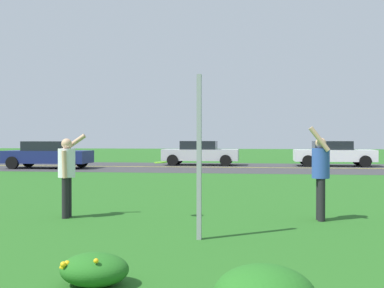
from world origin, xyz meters
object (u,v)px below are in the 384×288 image
(sign_post_near_path, at_px, (199,157))
(person_catcher_blue_shirt, at_px, (321,171))
(person_thrower_white_shirt, at_px, (67,170))
(car_navy_leftmost, at_px, (48,155))
(frisbee_lime, at_px, (161,162))
(car_white_center_right, at_px, (333,153))
(car_silver_center_left, at_px, (200,153))

(sign_post_near_path, distance_m, person_catcher_blue_shirt, 2.96)
(person_thrower_white_shirt, bearing_deg, car_navy_leftmost, 116.04)
(person_catcher_blue_shirt, bearing_deg, car_navy_leftmost, 130.16)
(sign_post_near_path, height_order, frisbee_lime, sign_post_near_path)
(person_thrower_white_shirt, relative_size, car_white_center_right, 0.38)
(person_thrower_white_shirt, bearing_deg, person_catcher_blue_shirt, 4.00)
(car_navy_leftmost, height_order, car_silver_center_left, same)
(sign_post_near_path, height_order, car_navy_leftmost, sign_post_near_path)
(person_thrower_white_shirt, relative_size, frisbee_lime, 6.75)
(sign_post_near_path, xyz_separation_m, person_thrower_white_shirt, (-2.89, 1.68, -0.35))
(car_silver_center_left, bearing_deg, car_white_center_right, 0.00)
(frisbee_lime, height_order, car_silver_center_left, car_silver_center_left)
(person_thrower_white_shirt, bearing_deg, car_white_center_right, 66.77)
(frisbee_lime, xyz_separation_m, car_navy_leftmost, (-9.21, 14.82, -0.38))
(sign_post_near_path, relative_size, frisbee_lime, 10.39)
(person_thrower_white_shirt, bearing_deg, car_silver_center_left, 88.68)
(car_navy_leftmost, bearing_deg, person_thrower_white_shirt, -63.96)
(person_catcher_blue_shirt, distance_m, car_white_center_right, 18.99)
(person_catcher_blue_shirt, height_order, car_navy_leftmost, person_catcher_blue_shirt)
(person_thrower_white_shirt, distance_m, car_white_center_right, 20.76)
(sign_post_near_path, height_order, person_thrower_white_shirt, sign_post_near_path)
(sign_post_near_path, bearing_deg, person_thrower_white_shirt, 149.89)
(person_catcher_blue_shirt, xyz_separation_m, car_silver_center_left, (-4.58, 18.73, -0.23))
(person_catcher_blue_shirt, relative_size, car_white_center_right, 0.41)
(sign_post_near_path, distance_m, car_navy_leftmost, 19.54)
(sign_post_near_path, bearing_deg, car_silver_center_left, 96.73)
(car_white_center_right, bearing_deg, person_thrower_white_shirt, -113.23)
(person_thrower_white_shirt, distance_m, frisbee_lime, 1.91)
(sign_post_near_path, height_order, car_silver_center_left, sign_post_near_path)
(sign_post_near_path, relative_size, car_navy_leftmost, 0.58)
(person_thrower_white_shirt, height_order, person_catcher_blue_shirt, person_catcher_blue_shirt)
(car_silver_center_left, xyz_separation_m, car_white_center_right, (7.75, 0.00, 0.00))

